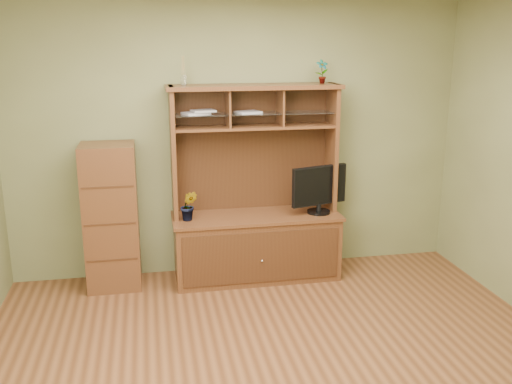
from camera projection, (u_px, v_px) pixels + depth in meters
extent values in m
cube|color=#512D17|center=(284.00, 372.00, 4.11)|extent=(4.50, 4.00, 0.02)
cube|color=brown|center=(238.00, 139.00, 5.67)|extent=(4.50, 0.02, 2.70)
cube|color=brown|center=(434.00, 345.00, 1.85)|extent=(4.50, 0.02, 2.70)
cube|color=#4E2916|center=(256.00, 247.00, 5.67)|extent=(1.60, 0.55, 0.62)
cube|color=#361C0E|center=(262.00, 257.00, 5.40)|extent=(1.50, 0.01, 0.50)
sphere|color=silver|center=(262.00, 261.00, 5.40)|extent=(0.02, 0.02, 0.02)
cube|color=#4E2916|center=(256.00, 216.00, 5.59)|extent=(1.64, 0.59, 0.03)
cube|color=#4E2916|center=(173.00, 153.00, 5.37)|extent=(0.04, 0.35, 1.25)
cube|color=#4E2916|center=(331.00, 147.00, 5.66)|extent=(0.04, 0.35, 1.25)
cube|color=#361C0E|center=(251.00, 147.00, 5.67)|extent=(1.52, 0.02, 1.25)
cube|color=#4E2916|center=(254.00, 87.00, 5.36)|extent=(1.66, 0.40, 0.04)
cube|color=#4E2916|center=(254.00, 127.00, 5.46)|extent=(1.52, 0.32, 0.02)
cube|color=#4E2916|center=(228.00, 108.00, 5.36)|extent=(0.02, 0.31, 0.35)
cube|color=#4E2916|center=(280.00, 107.00, 5.46)|extent=(0.02, 0.31, 0.35)
cube|color=silver|center=(255.00, 113.00, 5.41)|extent=(1.50, 0.27, 0.01)
cylinder|color=black|center=(319.00, 212.00, 5.64)|extent=(0.23, 0.23, 0.02)
cylinder|color=black|center=(319.00, 207.00, 5.62)|extent=(0.05, 0.05, 0.07)
cube|color=black|center=(319.00, 186.00, 5.57)|extent=(0.59, 0.21, 0.39)
imported|color=#24591E|center=(189.00, 206.00, 5.37)|extent=(0.18, 0.16, 0.29)
imported|color=#326222|center=(322.00, 72.00, 5.44)|extent=(0.13, 0.09, 0.23)
cylinder|color=silver|center=(184.00, 80.00, 5.22)|extent=(0.05, 0.05, 0.10)
cylinder|color=#9A864D|center=(183.00, 65.00, 5.19)|extent=(0.03, 0.03, 0.17)
cube|color=silver|center=(196.00, 113.00, 5.32)|extent=(0.28, 0.24, 0.02)
cube|color=silver|center=(203.00, 111.00, 5.33)|extent=(0.24, 0.21, 0.02)
cube|color=silver|center=(248.00, 112.00, 5.41)|extent=(0.26, 0.23, 0.02)
cube|color=#4E2916|center=(111.00, 217.00, 5.37)|extent=(0.50, 0.45, 1.39)
cube|color=#361C0E|center=(113.00, 260.00, 5.24)|extent=(0.46, 0.01, 0.02)
cube|color=#361C0E|center=(110.00, 224.00, 5.15)|extent=(0.46, 0.01, 0.01)
cube|color=#361C0E|center=(107.00, 187.00, 5.06)|extent=(0.46, 0.01, 0.02)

